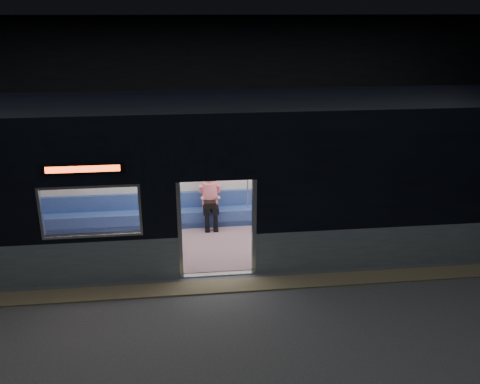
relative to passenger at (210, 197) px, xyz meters
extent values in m
cube|color=#47494C|center=(-0.01, -3.55, -0.80)|extent=(24.00, 14.00, 0.01)
cube|color=black|center=(-0.01, -3.55, 4.19)|extent=(24.00, 14.00, 0.04)
cube|color=black|center=(-0.01, 3.43, 1.71)|extent=(24.00, 0.04, 5.00)
cube|color=#8C7F59|center=(-0.01, -3.00, -0.78)|extent=(22.80, 0.50, 0.03)
cube|color=#919FAD|center=(4.84, -2.49, -0.34)|extent=(8.30, 0.12, 0.90)
cube|color=black|center=(4.84, -2.49, 1.26)|extent=(8.30, 0.12, 2.30)
cube|color=black|center=(-0.01, -2.49, 1.83)|extent=(1.40, 0.12, 1.15)
cube|color=#B7BABC|center=(-0.75, -2.49, 0.23)|extent=(0.08, 0.14, 2.05)
cube|color=#B7BABC|center=(0.73, -2.49, 0.23)|extent=(0.08, 0.14, 2.05)
cube|color=black|center=(-2.46, -2.57, 1.60)|extent=(1.50, 0.04, 0.18)
cube|color=#FF4315|center=(-2.46, -2.58, 1.60)|extent=(1.34, 0.03, 0.12)
cube|color=silver|center=(-0.01, 0.39, 0.81)|extent=(18.00, 0.12, 3.20)
cube|color=black|center=(-0.01, -1.05, 2.48)|extent=(18.00, 3.00, 0.15)
cube|color=#866167|center=(-0.01, -1.05, -0.77)|extent=(17.76, 2.76, 0.04)
cube|color=silver|center=(-0.01, -1.05, 1.56)|extent=(17.76, 2.76, 0.10)
cube|color=navy|center=(-0.01, 0.07, -0.55)|extent=(11.00, 0.48, 0.41)
cube|color=navy|center=(-0.01, 0.26, -0.14)|extent=(11.00, 0.10, 0.40)
cube|color=#825F64|center=(-3.31, -2.14, -0.55)|extent=(4.40, 0.48, 0.41)
cube|color=#825F64|center=(3.29, -2.14, -0.55)|extent=(4.40, 0.48, 0.41)
cylinder|color=silver|center=(-0.96, -2.18, 0.38)|extent=(0.04, 0.04, 2.26)
cylinder|color=silver|center=(-0.96, 0.08, 0.38)|extent=(0.04, 0.04, 2.26)
cylinder|color=silver|center=(0.94, -2.18, 0.38)|extent=(0.04, 0.04, 2.26)
cylinder|color=silver|center=(0.94, 0.08, 0.38)|extent=(0.04, 0.04, 2.26)
cylinder|color=silver|center=(-0.01, 0.03, 1.16)|extent=(11.00, 0.03, 0.03)
cube|color=black|center=(-0.10, -0.15, -0.27)|extent=(0.17, 0.46, 0.16)
cube|color=black|center=(0.10, -0.15, -0.27)|extent=(0.17, 0.46, 0.16)
cylinder|color=black|center=(-0.10, -0.36, -0.54)|extent=(0.11, 0.11, 0.43)
cylinder|color=black|center=(0.10, -0.36, -0.54)|extent=(0.11, 0.11, 0.43)
cube|color=pink|center=(0.00, 0.04, -0.25)|extent=(0.39, 0.22, 0.20)
cylinder|color=pink|center=(0.00, 0.07, 0.10)|extent=(0.38, 0.38, 0.51)
sphere|color=tan|center=(0.00, 0.05, 0.46)|extent=(0.21, 0.21, 0.21)
sphere|color=black|center=(0.00, 0.09, 0.50)|extent=(0.22, 0.22, 0.22)
cube|color=black|center=(-0.02, -0.22, -0.11)|extent=(0.30, 0.26, 0.14)
cube|color=white|center=(4.22, 0.31, 0.67)|extent=(0.97, 0.03, 0.63)
camera|label=1|loc=(-0.65, -11.72, 4.33)|focal=38.00mm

